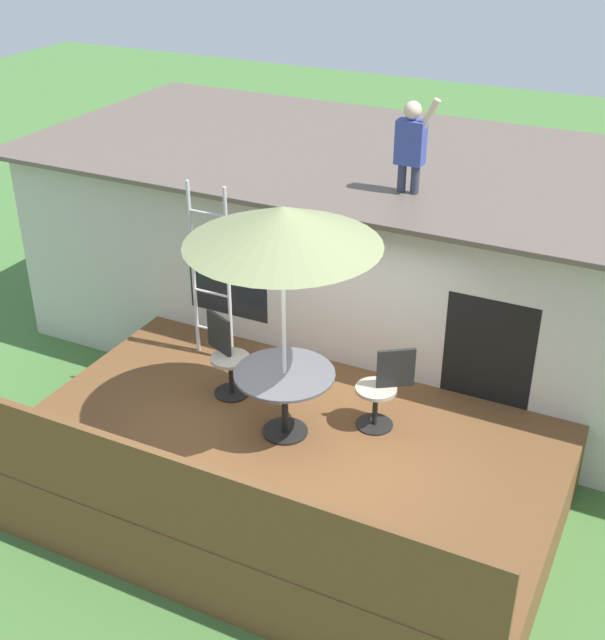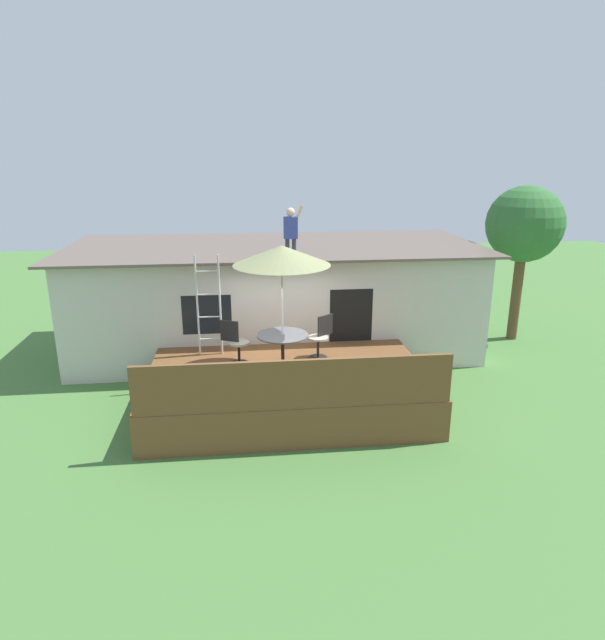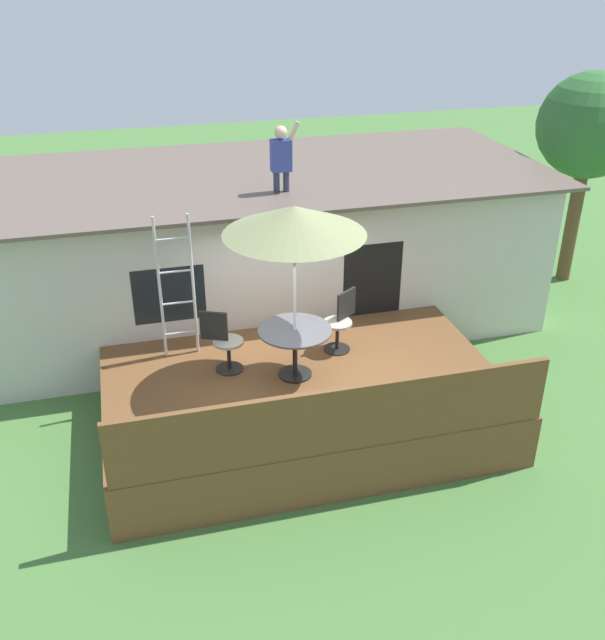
# 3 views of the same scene
# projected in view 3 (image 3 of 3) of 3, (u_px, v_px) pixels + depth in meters

# --- Properties ---
(ground_plane) EXTENTS (40.00, 40.00, 0.00)m
(ground_plane) POSITION_uv_depth(u_px,v_px,m) (301.00, 421.00, 10.69)
(ground_plane) COLOR #477538
(house) EXTENTS (10.50, 4.50, 2.77)m
(house) POSITION_uv_depth(u_px,v_px,m) (251.00, 247.00, 13.12)
(house) COLOR beige
(house) RESTS_ON ground
(deck) EXTENTS (5.59, 3.63, 0.80)m
(deck) POSITION_uv_depth(u_px,v_px,m) (301.00, 399.00, 10.50)
(deck) COLOR brown
(deck) RESTS_ON ground
(deck_railing) EXTENTS (5.49, 0.08, 0.90)m
(deck_railing) POSITION_uv_depth(u_px,v_px,m) (338.00, 420.00, 8.60)
(deck_railing) COLOR brown
(deck_railing) RESTS_ON deck
(patio_table) EXTENTS (1.04, 1.04, 0.74)m
(patio_table) POSITION_uv_depth(u_px,v_px,m) (295.00, 339.00, 10.07)
(patio_table) COLOR black
(patio_table) RESTS_ON deck
(patio_umbrella) EXTENTS (1.90, 1.90, 2.54)m
(patio_umbrella) POSITION_uv_depth(u_px,v_px,m) (294.00, 220.00, 9.25)
(patio_umbrella) COLOR silver
(patio_umbrella) RESTS_ON deck
(step_ladder) EXTENTS (0.52, 0.04, 2.20)m
(step_ladder) POSITION_uv_depth(u_px,v_px,m) (177.00, 287.00, 10.38)
(step_ladder) COLOR silver
(step_ladder) RESTS_ON deck
(person_figure) EXTENTS (0.47, 0.20, 1.11)m
(person_figure) POSITION_uv_depth(u_px,v_px,m) (282.00, 154.00, 11.25)
(person_figure) COLOR #33384C
(person_figure) RESTS_ON house
(patio_chair_left) EXTENTS (0.59, 0.44, 0.92)m
(patio_chair_left) POSITION_uv_depth(u_px,v_px,m) (223.00, 342.00, 10.28)
(patio_chair_left) COLOR black
(patio_chair_left) RESTS_ON deck
(patio_chair_right) EXTENTS (0.56, 0.46, 0.92)m
(patio_chair_right) POSITION_uv_depth(u_px,v_px,m) (341.00, 321.00, 10.82)
(patio_chair_right) COLOR black
(patio_chair_right) RESTS_ON deck
(backyard_tree) EXTENTS (2.02, 2.02, 4.22)m
(backyard_tree) POSITION_uv_depth(u_px,v_px,m) (590.00, 128.00, 13.77)
(backyard_tree) COLOR brown
(backyard_tree) RESTS_ON ground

